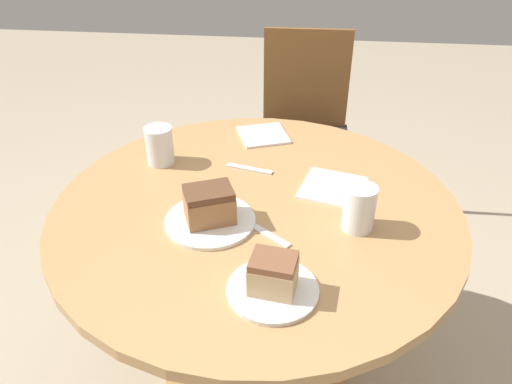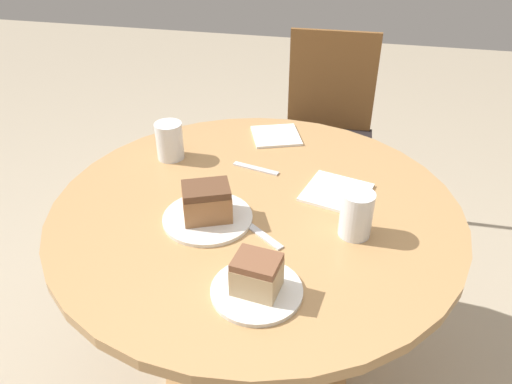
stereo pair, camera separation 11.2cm
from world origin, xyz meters
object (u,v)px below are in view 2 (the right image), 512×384
Objects in this scene: cake_slice_far at (257,274)px; glass_water at (356,216)px; glass_lemonade at (170,142)px; plate_far at (257,291)px; chair at (326,137)px; cake_slice_near at (207,202)px; plate_near at (208,218)px.

glass_water is at bearing 52.38° from cake_slice_far.
glass_water is at bearing -24.88° from glass_lemonade.
plate_far is 0.05m from cake_slice_far.
chair reaches higher than cake_slice_near.
cake_slice_near reaches higher than cake_slice_far.
glass_lemonade is at bearing 126.69° from cake_slice_far.
cake_slice_near is (0.00, 0.00, 0.05)m from plate_near.
cake_slice_near is 1.36× the size of cake_slice_far.
plate_near is (-0.21, -1.04, 0.27)m from chair.
cake_slice_near is (-0.21, -1.04, 0.32)m from chair.
glass_lemonade reaches higher than plate_far.
cake_slice_far is at bearing -127.62° from glass_water.
chair reaches higher than plate_near.
glass_lemonade is 0.62m from glass_water.
plate_far is 0.29m from cake_slice_near.
plate_far is 1.37× the size of cake_slice_near.
glass_lemonade is (-0.20, 0.28, 0.05)m from plate_near.
cake_slice_far is (0.00, 0.00, 0.05)m from plate_far.
plate_far is (0.17, -0.22, 0.00)m from plate_near.
cake_slice_far is at bearing 0.00° from plate_far.
glass_water is (0.36, 0.02, 0.05)m from plate_near.
cake_slice_far is at bearing -93.19° from chair.
glass_lemonade reaches higher than cake_slice_far.
plate_near is 2.00× the size of glass_lemonade.
cake_slice_near is 0.28m from cake_slice_far.
chair reaches higher than glass_water.
chair is 1.11m from cake_slice_near.
plate_near is 0.28m from plate_far.
cake_slice_near is at bearing 127.97° from plate_far.
plate_near is 1.94× the size of glass_water.
glass_water reaches higher than cake_slice_near.
glass_water is (0.56, -0.26, 0.00)m from glass_lemonade.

